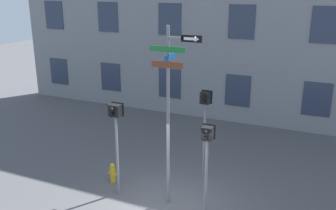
% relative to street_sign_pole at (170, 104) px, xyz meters
% --- Properties ---
extents(street_sign_pole, '(1.43, 0.73, 5.19)m').
position_rel_street_sign_pole_xyz_m(street_sign_pole, '(0.00, 0.00, 0.00)').
color(street_sign_pole, slate).
rests_on(street_sign_pole, ground_plane).
extents(pedestrian_signal_left, '(0.41, 0.40, 2.93)m').
position_rel_street_sign_pole_xyz_m(pedestrian_signal_left, '(-1.67, -0.15, -0.80)').
color(pedestrian_signal_left, slate).
rests_on(pedestrian_signal_left, ground_plane).
extents(pedestrian_signal_right, '(0.35, 0.40, 2.64)m').
position_rel_street_sign_pole_xyz_m(pedestrian_signal_right, '(1.11, -0.07, -1.05)').
color(pedestrian_signal_right, slate).
rests_on(pedestrian_signal_right, ground_plane).
extents(pedestrian_signal_across, '(0.37, 0.40, 3.00)m').
position_rel_street_sign_pole_xyz_m(pedestrian_signal_across, '(0.38, 1.92, -0.77)').
color(pedestrian_signal_across, slate).
rests_on(pedestrian_signal_across, ground_plane).
extents(fire_hydrant, '(0.34, 0.18, 0.67)m').
position_rel_street_sign_pole_xyz_m(fire_hydrant, '(-2.22, 0.40, -2.77)').
color(fire_hydrant, gold).
rests_on(fire_hydrant, ground_plane).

